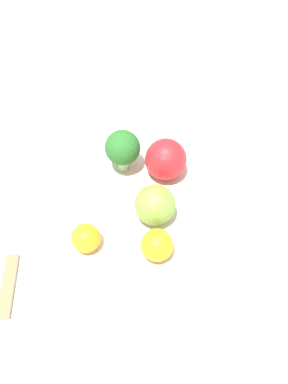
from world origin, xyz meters
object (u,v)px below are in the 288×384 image
(apple_red, at_px, (166,159))
(spoon, at_px, (8,285))
(broccoli, at_px, (123,148))
(orange_front, at_px, (156,245))
(bowl, at_px, (144,202))
(apple_green, at_px, (155,205))
(orange_back, at_px, (86,238))

(apple_red, height_order, spoon, apple_red)
(apple_red, distance_m, spoon, 0.26)
(broccoli, distance_m, orange_front, 0.15)
(bowl, bearing_deg, apple_red, 134.36)
(bowl, bearing_deg, apple_green, 12.71)
(orange_front, bearing_deg, orange_back, -107.31)
(spoon, bearing_deg, apple_red, 119.43)
(orange_back, xyz_separation_m, spoon, (0.03, -0.10, -0.04))
(orange_front, relative_size, orange_back, 1.10)
(apple_green, bearing_deg, apple_red, 157.80)
(broccoli, distance_m, spoon, 0.23)
(apple_red, xyz_separation_m, orange_front, (0.13, -0.04, -0.01))
(bowl, bearing_deg, broccoli, -160.56)
(bowl, xyz_separation_m, orange_back, (0.06, -0.08, 0.03))
(orange_front, xyz_separation_m, spoon, (0.00, -0.19, -0.04))
(apple_green, relative_size, orange_back, 1.46)
(apple_red, distance_m, orange_back, 0.16)
(orange_back, bearing_deg, apple_green, 107.30)
(bowl, relative_size, apple_green, 4.91)
(orange_back, bearing_deg, apple_red, 129.68)
(broccoli, distance_m, apple_green, 0.10)
(orange_back, bearing_deg, spoon, -75.78)
(apple_green, relative_size, orange_front, 1.33)
(bowl, height_order, orange_front, orange_front)
(apple_green, bearing_deg, broccoli, -163.08)
(apple_green, xyz_separation_m, orange_front, (0.05, -0.01, -0.01))
(orange_front, bearing_deg, apple_green, 170.68)
(orange_front, bearing_deg, bowl, 179.40)
(apple_green, height_order, orange_front, apple_green)
(orange_front, distance_m, orange_back, 0.09)
(bowl, bearing_deg, spoon, -64.28)
(broccoli, height_order, apple_red, broccoli)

